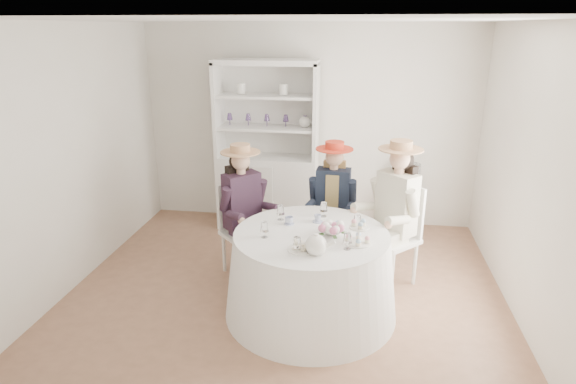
# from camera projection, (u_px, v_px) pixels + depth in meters

# --- Properties ---
(ground) EXTENTS (4.50, 4.50, 0.00)m
(ground) POSITION_uv_depth(u_px,v_px,m) (287.00, 288.00, 5.14)
(ground) COLOR #875C43
(ground) RESTS_ON ground
(ceiling) EXTENTS (4.50, 4.50, 0.00)m
(ceiling) POSITION_uv_depth(u_px,v_px,m) (286.00, 20.00, 4.26)
(ceiling) COLOR white
(ceiling) RESTS_ON wall_back
(wall_back) EXTENTS (4.50, 0.00, 4.50)m
(wall_back) POSITION_uv_depth(u_px,v_px,m) (309.00, 126.00, 6.57)
(wall_back) COLOR silver
(wall_back) RESTS_ON ground
(wall_front) EXTENTS (4.50, 0.00, 4.50)m
(wall_front) POSITION_uv_depth(u_px,v_px,m) (235.00, 259.00, 2.83)
(wall_front) COLOR silver
(wall_front) RESTS_ON ground
(wall_left) EXTENTS (0.00, 4.50, 4.50)m
(wall_left) POSITION_uv_depth(u_px,v_px,m) (74.00, 157.00, 5.02)
(wall_left) COLOR silver
(wall_left) RESTS_ON ground
(wall_right) EXTENTS (0.00, 4.50, 4.50)m
(wall_right) POSITION_uv_depth(u_px,v_px,m) (530.00, 177.00, 4.38)
(wall_right) COLOR silver
(wall_right) RESTS_ON ground
(tea_table) EXTENTS (1.65, 1.65, 0.83)m
(tea_table) POSITION_uv_depth(u_px,v_px,m) (311.00, 274.00, 4.58)
(tea_table) COLOR white
(tea_table) RESTS_ON ground
(hutch) EXTENTS (1.43, 0.76, 2.25)m
(hutch) POSITION_uv_depth(u_px,v_px,m) (268.00, 170.00, 6.51)
(hutch) COLOR silver
(hutch) RESTS_ON ground
(side_table) EXTENTS (0.43, 0.43, 0.63)m
(side_table) POSITION_uv_depth(u_px,v_px,m) (405.00, 209.00, 6.48)
(side_table) COLOR silver
(side_table) RESTS_ON ground
(hatbox) EXTENTS (0.37, 0.37, 0.31)m
(hatbox) POSITION_uv_depth(u_px,v_px,m) (408.00, 175.00, 6.33)
(hatbox) COLOR black
(hatbox) RESTS_ON side_table
(guest_left) EXTENTS (0.63, 0.63, 1.49)m
(guest_left) POSITION_uv_depth(u_px,v_px,m) (243.00, 203.00, 5.18)
(guest_left) COLOR silver
(guest_left) RESTS_ON ground
(guest_mid) EXTENTS (0.53, 0.55, 1.46)m
(guest_mid) POSITION_uv_depth(u_px,v_px,m) (333.00, 197.00, 5.41)
(guest_mid) COLOR silver
(guest_mid) RESTS_ON ground
(guest_right) EXTENTS (0.67, 0.67, 1.58)m
(guest_right) POSITION_uv_depth(u_px,v_px,m) (395.00, 206.00, 4.96)
(guest_right) COLOR silver
(guest_right) RESTS_ON ground
(spare_chair) EXTENTS (0.39, 0.39, 0.93)m
(spare_chair) POSITION_uv_depth(u_px,v_px,m) (261.00, 196.00, 6.45)
(spare_chair) COLOR silver
(spare_chair) RESTS_ON ground
(teacup_a) EXTENTS (0.10, 0.10, 0.07)m
(teacup_a) POSITION_uv_depth(u_px,v_px,m) (289.00, 221.00, 4.64)
(teacup_a) COLOR white
(teacup_a) RESTS_ON tea_table
(teacup_b) EXTENTS (0.09, 0.09, 0.07)m
(teacup_b) POSITION_uv_depth(u_px,v_px,m) (318.00, 219.00, 4.69)
(teacup_b) COLOR white
(teacup_b) RESTS_ON tea_table
(teacup_c) EXTENTS (0.11, 0.11, 0.07)m
(teacup_c) POSITION_uv_depth(u_px,v_px,m) (339.00, 226.00, 4.53)
(teacup_c) COLOR white
(teacup_c) RESTS_ON tea_table
(flower_bowl) EXTENTS (0.21, 0.21, 0.05)m
(flower_bowl) POSITION_uv_depth(u_px,v_px,m) (333.00, 231.00, 4.43)
(flower_bowl) COLOR white
(flower_bowl) RESTS_ON tea_table
(flower_arrangement) EXTENTS (0.20, 0.19, 0.07)m
(flower_arrangement) POSITION_uv_depth(u_px,v_px,m) (332.00, 228.00, 4.34)
(flower_arrangement) COLOR #D26993
(flower_arrangement) RESTS_ON tea_table
(table_teapot) EXTENTS (0.26, 0.18, 0.19)m
(table_teapot) POSITION_uv_depth(u_px,v_px,m) (316.00, 245.00, 4.02)
(table_teapot) COLOR white
(table_teapot) RESTS_ON tea_table
(sandwich_plate) EXTENTS (0.24, 0.24, 0.05)m
(sandwich_plate) POSITION_uv_depth(u_px,v_px,m) (302.00, 248.00, 4.12)
(sandwich_plate) COLOR white
(sandwich_plate) RESTS_ON tea_table
(cupcake_stand) EXTENTS (0.23, 0.23, 0.22)m
(cupcake_stand) POSITION_uv_depth(u_px,v_px,m) (359.00, 235.00, 4.22)
(cupcake_stand) COLOR white
(cupcake_stand) RESTS_ON tea_table
(stemware_set) EXTENTS (0.91, 0.95, 0.15)m
(stemware_set) POSITION_uv_depth(u_px,v_px,m) (312.00, 226.00, 4.42)
(stemware_set) COLOR white
(stemware_set) RESTS_ON tea_table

